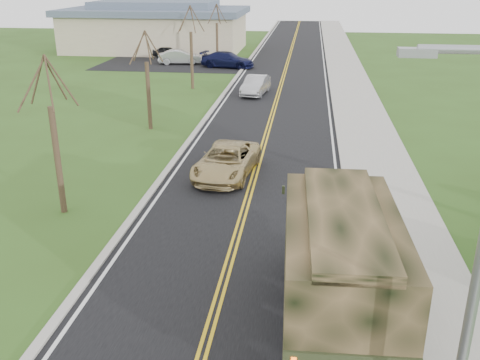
# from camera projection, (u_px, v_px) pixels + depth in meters

# --- Properties ---
(road) EXTENTS (8.00, 120.00, 0.01)m
(road) POSITION_uv_depth(u_px,v_px,m) (283.00, 77.00, 47.84)
(road) COLOR black
(road) RESTS_ON ground
(curb_right) EXTENTS (0.30, 120.00, 0.12)m
(curb_right) POSITION_uv_depth(u_px,v_px,m) (330.00, 78.00, 47.32)
(curb_right) COLOR #9E998E
(curb_right) RESTS_ON ground
(sidewalk_right) EXTENTS (3.20, 120.00, 0.10)m
(sidewalk_right) POSITION_uv_depth(u_px,v_px,m) (350.00, 78.00, 47.12)
(sidewalk_right) COLOR #9E998E
(sidewalk_right) RESTS_ON ground
(curb_left) EXTENTS (0.30, 120.00, 0.10)m
(curb_left) POSITION_uv_depth(u_px,v_px,m) (237.00, 75.00, 48.31)
(curb_left) COLOR #9E998E
(curb_left) RESTS_ON ground
(street_light) EXTENTS (1.65, 0.22, 8.00)m
(street_light) POSITION_uv_depth(u_px,v_px,m) (471.00, 273.00, 8.21)
(street_light) COLOR gray
(street_light) RESTS_ON ground
(bare_tree_a) EXTENTS (1.93, 2.26, 6.08)m
(bare_tree_a) POSITION_uv_depth(u_px,v_px,m) (56.00, 148.00, 19.99)
(bare_tree_a) COLOR #38281C
(bare_tree_a) RESTS_ON ground
(bare_tree_b) EXTENTS (1.83, 2.14, 5.73)m
(bare_tree_b) POSITION_uv_depth(u_px,v_px,m) (148.00, 88.00, 31.14)
(bare_tree_b) COLOR #38281C
(bare_tree_b) RESTS_ON ground
(bare_tree_c) EXTENTS (2.04, 2.39, 6.42)m
(bare_tree_c) POSITION_uv_depth(u_px,v_px,m) (192.00, 54.00, 42.12)
(bare_tree_c) COLOR #38281C
(bare_tree_c) RESTS_ON ground
(bare_tree_d) EXTENTS (1.88, 2.20, 5.91)m
(bare_tree_d) POSITION_uv_depth(u_px,v_px,m) (217.00, 39.00, 53.29)
(bare_tree_d) COLOR #38281C
(bare_tree_d) RESTS_ON ground
(commercial_building) EXTENTS (25.50, 21.50, 5.65)m
(commercial_building) POSITION_uv_depth(u_px,v_px,m) (157.00, 27.00, 63.53)
(commercial_building) COLOR tan
(commercial_building) RESTS_ON ground
(military_truck) EXTENTS (2.86, 7.53, 3.71)m
(military_truck) POSITION_uv_depth(u_px,v_px,m) (338.00, 257.00, 13.32)
(military_truck) COLOR black
(military_truck) RESTS_ON ground
(suv_champagne) EXTENTS (2.89, 5.30, 1.41)m
(suv_champagne) POSITION_uv_depth(u_px,v_px,m) (226.00, 161.00, 24.46)
(suv_champagne) COLOR tan
(suv_champagne) RESTS_ON ground
(sedan_silver) EXTENTS (2.04, 4.45, 1.41)m
(sedan_silver) POSITION_uv_depth(u_px,v_px,m) (256.00, 85.00, 40.80)
(sedan_silver) COLOR #A7A6AB
(sedan_silver) RESTS_ON ground
(lot_car_dark) EXTENTS (3.86, 2.31, 1.23)m
(lot_car_dark) POSITION_uv_depth(u_px,v_px,m) (169.00, 52.00, 58.41)
(lot_car_dark) COLOR black
(lot_car_dark) RESTS_ON ground
(lot_car_silver) EXTENTS (4.59, 2.25, 1.45)m
(lot_car_silver) POSITION_uv_depth(u_px,v_px,m) (180.00, 57.00, 54.33)
(lot_car_silver) COLOR #B0B1B5
(lot_car_silver) RESTS_ON ground
(lot_car_navy) EXTENTS (5.52, 3.02, 1.52)m
(lot_car_navy) POSITION_uv_depth(u_px,v_px,m) (228.00, 60.00, 52.36)
(lot_car_navy) COLOR black
(lot_car_navy) RESTS_ON ground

